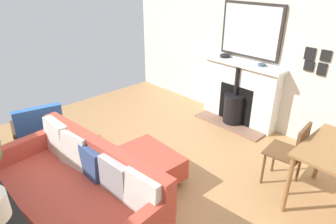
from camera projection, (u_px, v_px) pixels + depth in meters
ground_plane at (124, 185)px, 3.66m from camera, size 5.32×5.46×0.01m
wall_left at (254, 46)px, 4.74m from camera, size 0.12×5.46×2.61m
fireplace at (239, 96)px, 5.00m from camera, size 0.55×1.41×1.07m
mirror_over_mantel at (251, 31)px, 4.61m from camera, size 0.04×1.05×0.85m
mantel_bowl_near at (225, 56)px, 5.01m from camera, size 0.16×0.16×0.05m
mantel_bowl_far at (262, 65)px, 4.55m from camera, size 0.12×0.12×0.04m
sofa at (78, 191)px, 3.02m from camera, size 1.08×2.06×0.83m
ottoman at (147, 164)px, 3.66m from camera, size 0.68×0.83×0.37m
armchair_accent at (39, 127)px, 4.08m from camera, size 0.78×0.71×0.81m
dining_chair_near_fireplace at (292, 150)px, 3.44m from camera, size 0.44×0.44×0.85m
photo_gallery_row at (316, 61)px, 4.04m from camera, size 0.02×0.35×0.35m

